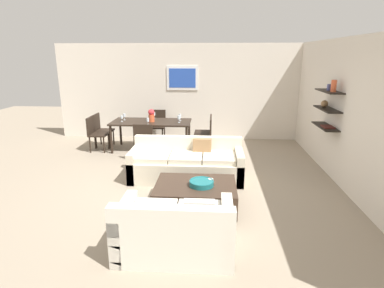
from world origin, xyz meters
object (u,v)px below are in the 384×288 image
Objects in this scene: dining_chair_right_far at (206,130)px; wine_glass_left_far at (124,115)px; wine_glass_right_far at (180,116)px; dining_table at (151,124)px; wine_glass_head at (154,114)px; dining_chair_left_near at (95,132)px; loveseat_white at (176,230)px; dining_chair_left_far at (101,128)px; dining_chair_head at (157,123)px; coffee_table at (196,195)px; dining_chair_right_near at (206,133)px; wine_glass_left_near at (122,117)px; wine_glass_foot at (148,120)px; dining_chair_foot at (144,139)px; decorative_bowl at (201,183)px; centerpiece_vase at (151,115)px; sofa_beige at (187,164)px; candle_jar at (211,181)px; wine_glass_right_near at (179,118)px.

wine_glass_left_far reaches higher than dining_chair_right_far.
dining_table is at bearing -170.91° from wine_glass_right_far.
wine_glass_right_far reaches higher than wine_glass_head.
dining_chair_left_near reaches higher than dining_table.
wine_glass_right_far is (-0.41, 4.50, 0.58)m from loveseat_white.
dining_chair_left_far and dining_chair_head have the same top height.
coffee_table is at bearing -71.83° from dining_chair_head.
dining_chair_right_far is 1.00× the size of dining_chair_right_near.
wine_glass_left_near reaches higher than dining_chair_head.
dining_chair_right_far is (2.81, 0.42, 0.00)m from dining_chair_left_near.
wine_glass_foot reaches higher than dining_table.
dining_chair_foot is at bearing 120.25° from coffee_table.
decorative_bowl is 0.44× the size of dining_chair_head.
decorative_bowl is 2.38× the size of wine_glass_foot.
wine_glass_head is (-1.41, 3.59, 0.43)m from decorative_bowl.
dining_chair_left_far is at bearing 171.46° from dining_chair_right_near.
dining_chair_foot is (0.00, -1.75, 0.00)m from dining_chair_head.
coffee_table is at bearing -69.62° from wine_glass_head.
wine_glass_head is 0.48× the size of centerpiece_vase.
dining_chair_left_near is 2.85m from dining_chair_right_far.
centerpiece_vase is at bearing 6.33° from dining_chair_left_near.
wine_glass_left_near reaches higher than sofa_beige.
dining_chair_left_near is at bearing 135.96° from candle_jar.
wine_glass_foot is (0.73, -0.29, -0.00)m from wine_glass_left_near.
coffee_table is at bearing -47.01° from dining_chair_left_near.
coffee_table is 3.70m from wine_glass_left_near.
dining_chair_head is 4.98× the size of wine_glass_right_near.
wine_glass_left_far is at bearing -177.45° from dining_chair_right_far.
wine_glass_right_near reaches higher than dining_table.
wine_glass_foot is (-1.07, 1.52, 0.57)m from sofa_beige.
dining_chair_left_far is 2.19m from wine_glass_right_near.
wine_glass_head is (-0.73, 0.53, -0.02)m from wine_glass_right_near.
dining_chair_left_far is 1.00× the size of dining_chair_right_far.
sofa_beige is 3.03m from dining_chair_left_near.
wine_glass_right_near reaches higher than sofa_beige.
candle_jar is 4.43m from dining_chair_left_far.
wine_glass_right_far is (-0.59, 3.25, 0.68)m from coffee_table.
wine_glass_foot is at bearing -158.02° from wine_glass_right_near.
dining_chair_right_near is (-0.15, 2.87, 0.08)m from candle_jar.
sofa_beige is 2.16m from wine_glass_right_far.
wine_glass_head is at bearing 8.01° from dining_chair_left_far.
dining_chair_left_far is (-2.72, 3.34, 0.31)m from coffee_table.
coffee_table is (0.18, 1.25, -0.10)m from loveseat_white.
wine_glass_right_far reaches higher than sofa_beige.
decorative_bowl is at bearing -78.26° from wine_glass_right_far.
wine_glass_left_far is at bearing 122.16° from coffee_table.
centerpiece_vase is (-1.05, 1.88, 0.63)m from sofa_beige.
candle_jar is 0.10× the size of dining_chair_right_far.
dining_table is at bearing 90.00° from wine_glass_foot.
wine_glass_left_far is (-1.80, 2.05, 0.58)m from sofa_beige.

